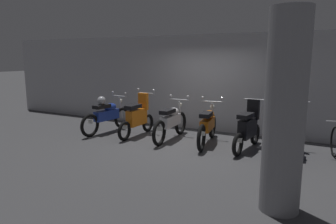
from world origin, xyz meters
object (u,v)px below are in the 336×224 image
motorbike_slot_0 (107,115)px  motorbike_slot_4 (248,128)px  motorbike_slot_5 (294,130)px  support_pillar (285,113)px  motorbike_slot_1 (137,117)px  motorbike_slot_3 (208,125)px  motorbike_slot_2 (171,121)px

motorbike_slot_0 → motorbike_slot_4: (4.06, 0.16, -0.00)m
motorbike_slot_5 → support_pillar: size_ratio=0.59×
motorbike_slot_1 → support_pillar: support_pillar is taller
motorbike_slot_1 → support_pillar: 4.99m
motorbike_slot_0 → motorbike_slot_5: motorbike_slot_5 is taller
motorbike_slot_1 → motorbike_slot_5: 4.05m
motorbike_slot_3 → support_pillar: support_pillar is taller
motorbike_slot_0 → motorbike_slot_3: bearing=3.6°
motorbike_slot_2 → support_pillar: bearing=-41.1°
motorbike_slot_1 → motorbike_slot_5: motorbike_slot_1 is taller
motorbike_slot_0 → motorbike_slot_4: 4.06m
motorbike_slot_4 → support_pillar: bearing=-68.3°
motorbike_slot_3 → motorbike_slot_4: 1.02m
motorbike_slot_3 → support_pillar: bearing=-52.7°
motorbike_slot_5 → support_pillar: (0.08, -2.83, 0.85)m
motorbike_slot_3 → motorbike_slot_4: motorbike_slot_4 is taller
motorbike_slot_2 → motorbike_slot_4: 2.03m
motorbike_slot_2 → support_pillar: size_ratio=0.69×
motorbike_slot_2 → motorbike_slot_3: (1.01, 0.05, 0.00)m
support_pillar → motorbike_slot_3: bearing=127.3°
motorbike_slot_1 → motorbike_slot_3: motorbike_slot_1 is taller
motorbike_slot_1 → motorbike_slot_5: (4.05, 0.19, 0.04)m
motorbike_slot_0 → support_pillar: (5.15, -2.58, 0.89)m
motorbike_slot_3 → support_pillar: (2.11, -2.77, 0.93)m
motorbike_slot_0 → motorbike_slot_2: bearing=4.0°
motorbike_slot_2 → motorbike_slot_3: same height
motorbike_slot_0 → motorbike_slot_1: (1.01, 0.07, -0.00)m
motorbike_slot_5 → support_pillar: 2.96m
motorbike_slot_1 → support_pillar: size_ratio=0.59×
motorbike_slot_0 → motorbike_slot_3: 3.04m
motorbike_slot_2 → motorbike_slot_5: size_ratio=1.16×
motorbike_slot_0 → motorbike_slot_5: 5.07m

